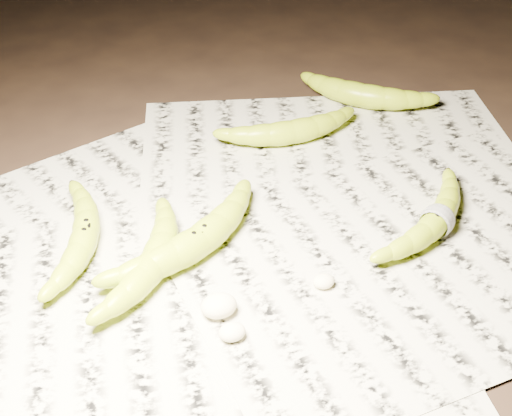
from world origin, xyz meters
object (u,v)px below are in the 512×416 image
object	(u,v)px
banana_left_a	(85,233)
banana_upper_b	(363,93)
banana_left_b	(155,258)
banana_center	(198,239)
banana_upper_a	(292,130)
banana_taped	(437,219)

from	to	relation	value
banana_left_a	banana_upper_b	bearing A→B (deg)	-49.31
banana_left_b	banana_center	xyz separation A→B (m)	(0.06, 0.01, 0.00)
banana_center	banana_upper_a	bearing A→B (deg)	15.33
banana_left_a	banana_upper_b	world-z (taller)	banana_upper_b
banana_taped	banana_upper_a	size ratio (longest dim) A/B	1.04
banana_upper_a	banana_left_b	bearing A→B (deg)	-138.52
banana_center	banana_upper_a	world-z (taller)	banana_center
banana_left_a	banana_center	xyz separation A→B (m)	(0.12, -0.06, 0.00)
banana_taped	banana_upper_b	size ratio (longest dim) A/B	1.03
banana_left_b	banana_upper_b	xyz separation A→B (m)	(0.41, 0.28, 0.00)
banana_left_a	banana_upper_a	distance (m)	0.35
banana_left_a	banana_taped	world-z (taller)	same
banana_left_a	banana_center	bearing A→B (deg)	-99.19
banana_upper_b	banana_center	bearing A→B (deg)	-100.61
banana_left_a	banana_left_b	world-z (taller)	banana_left_b
banana_left_b	banana_center	size ratio (longest dim) A/B	0.86
banana_upper_b	banana_left_a	bearing A→B (deg)	-114.53
banana_left_a	banana_taped	size ratio (longest dim) A/B	0.98
banana_left_a	banana_center	size ratio (longest dim) A/B	0.87
banana_left_b	banana_center	distance (m)	0.06
banana_center	banana_taped	xyz separation A→B (m)	(0.29, -0.06, -0.00)
banana_left_b	banana_upper_a	bearing A→B (deg)	-16.05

